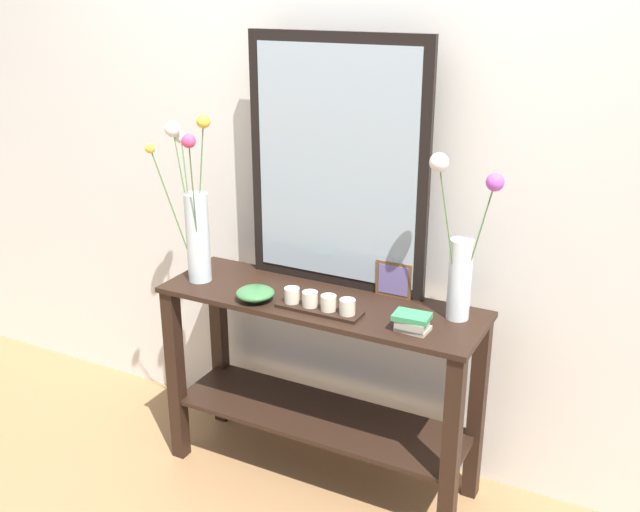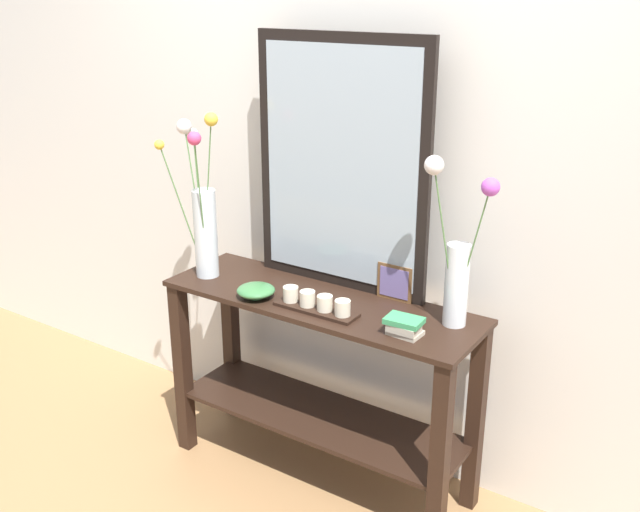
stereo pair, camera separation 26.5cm
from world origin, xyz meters
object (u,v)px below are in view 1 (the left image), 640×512
Objects in this scene: mirror_leaning at (337,165)px; candle_tray at (319,304)px; console_table at (320,367)px; vase_right at (461,259)px; picture_frame_small at (394,280)px; book_stack at (412,322)px; tall_vase_left at (195,219)px; decorative_bowl at (255,293)px.

candle_tray is (0.06, -0.26, -0.44)m from mirror_leaning.
vase_right is (0.50, 0.07, 0.51)m from console_table.
candle_tray is (0.05, -0.09, 0.31)m from console_table.
vase_right is at bearing -10.38° from mirror_leaning.
picture_frame_small is 0.29m from book_stack.
book_stack is at bearing -13.21° from console_table.
candle_tray is at bearing -179.80° from book_stack.
mirror_leaning is 1.45× the size of tall_vase_left.
mirror_leaning reaches higher than console_table.
candle_tray is at bearing -76.69° from mirror_leaning.
vase_right is (0.52, -0.09, -0.25)m from mirror_leaning.
tall_vase_left is 4.66× the size of picture_frame_small.
mirror_leaning is at bearing 95.39° from console_table.
candle_tray is at bearing -4.81° from tall_vase_left.
vase_right is 4.14× the size of decorative_bowl.
mirror_leaning is 6.75× the size of picture_frame_small.
picture_frame_small is 1.11× the size of book_stack.
book_stack reaches higher than decorative_bowl.
picture_frame_small is (0.25, -0.01, -0.40)m from mirror_leaning.
decorative_bowl is (-0.21, -0.12, 0.31)m from console_table.
tall_vase_left reaches higher than vase_right.
tall_vase_left is 0.79m from picture_frame_small.
mirror_leaning is at bearing 176.75° from picture_frame_small.
console_table is 0.45m from picture_frame_small.
tall_vase_left is at bearing 177.11° from book_stack.
mirror_leaning is 0.52m from candle_tray.
mirror_leaning is (-0.02, 0.16, 0.76)m from console_table.
console_table is 3.88× the size of candle_tray.
vase_right is 0.76m from decorative_bowl.
picture_frame_small is at bearing 32.67° from console_table.
picture_frame_small reaches higher than candle_tray.
vase_right is 4.69× the size of book_stack.
vase_right is at bearing 6.42° from tall_vase_left.
mirror_leaning is at bearing 22.64° from tall_vase_left.
tall_vase_left is at bearing -174.81° from console_table.
decorative_bowl is at bearing -150.33° from console_table.
book_stack is (0.35, 0.00, 0.00)m from candle_tray.
decorative_bowl is 0.60m from book_stack.
decorative_bowl is at bearing -124.41° from mirror_leaning.
vase_right is 0.32m from picture_frame_small.
decorative_bowl is at bearing -177.62° from book_stack.
console_table is 8.81× the size of picture_frame_small.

